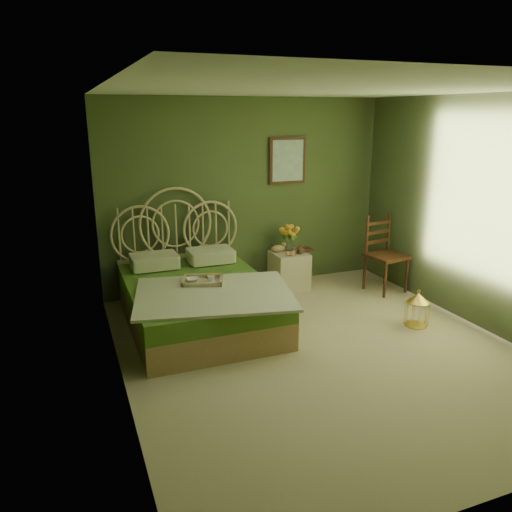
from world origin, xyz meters
name	(u,v)px	position (x,y,z in m)	size (l,w,h in m)	color
floor	(321,350)	(0.00, 0.00, 0.00)	(4.50, 4.50, 0.00)	tan
ceiling	(331,88)	(0.00, 0.00, 2.60)	(4.50, 4.50, 0.00)	silver
wall_back	(246,195)	(0.00, 2.25, 1.30)	(4.00, 4.00, 0.00)	#475C30
wall_left	(114,249)	(-2.00, 0.00, 1.30)	(4.50, 4.50, 0.00)	#475C30
wall_right	(484,214)	(2.00, 0.00, 1.30)	(4.50, 4.50, 0.00)	#475C30
wall_art	(287,161)	(0.61, 2.22, 1.75)	(0.54, 0.04, 0.64)	#36180E
bed	(197,297)	(-1.01, 1.17, 0.32)	(1.86, 2.35, 1.46)	tan
nightstand	(289,264)	(0.51, 1.91, 0.35)	(0.47, 0.48, 0.95)	beige
chair	(383,249)	(1.70, 1.39, 0.58)	(0.53, 0.53, 1.05)	#36180E
birdcage	(417,310)	(1.34, 0.17, 0.19)	(0.26, 0.26, 0.40)	gold
book_lower	(300,250)	(0.69, 1.91, 0.53)	(0.17, 0.22, 0.02)	#381E0F
book_upper	(300,249)	(0.69, 1.91, 0.55)	(0.16, 0.22, 0.02)	#472819
cereal_bowl	(193,280)	(-1.08, 1.07, 0.58)	(0.14, 0.14, 0.03)	white
coffee_cup	(211,279)	(-0.90, 0.96, 0.59)	(0.07, 0.07, 0.07)	white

